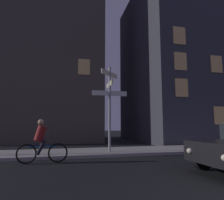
% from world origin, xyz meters
% --- Properties ---
extents(sidewalk_kerb, '(40.00, 2.56, 0.14)m').
position_xyz_m(sidewalk_kerb, '(0.00, 6.96, 0.07)').
color(sidewalk_kerb, '#9E9991').
rests_on(sidewalk_kerb, ground_plane).
extents(signpost, '(1.73, 1.34, 4.11)m').
position_xyz_m(signpost, '(-1.33, 6.51, 2.61)').
color(signpost, gray).
rests_on(signpost, sidewalk_kerb).
extents(cyclist, '(1.82, 0.33, 1.61)m').
position_xyz_m(cyclist, '(-4.24, 5.04, 0.75)').
color(cyclist, black).
rests_on(cyclist, ground_plane).
extents(building_left_block, '(9.81, 7.66, 17.98)m').
position_xyz_m(building_left_block, '(-5.41, 15.65, 8.99)').
color(building_left_block, '#4C443D').
rests_on(building_left_block, ground_plane).
extents(building_right_block, '(11.13, 9.67, 13.61)m').
position_xyz_m(building_right_block, '(8.03, 13.20, 6.81)').
color(building_right_block, '#383842').
rests_on(building_right_block, ground_plane).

